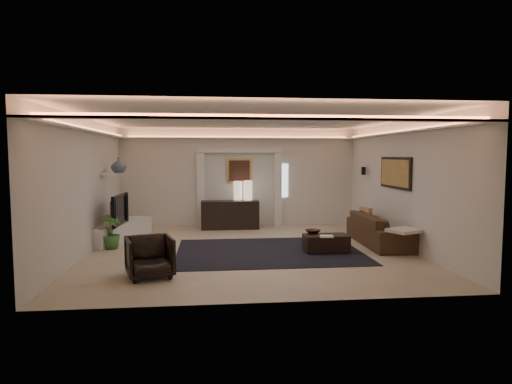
{
  "coord_description": "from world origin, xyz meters",
  "views": [
    {
      "loc": [
        -0.86,
        -9.53,
        2.11
      ],
      "look_at": [
        0.2,
        0.6,
        1.25
      ],
      "focal_mm": 30.54,
      "sensor_mm": 36.0,
      "label": 1
    }
  ],
  "objects": [
    {
      "name": "throw_pillow",
      "position": [
        3.15,
        1.33,
        0.55
      ],
      "size": [
        0.23,
        0.44,
        0.42
      ],
      "primitive_type": "cube",
      "rotation": [
        0.0,
        0.0,
        0.25
      ],
      "color": "tan",
      "rests_on": "sofa"
    },
    {
      "name": "wall_back",
      "position": [
        0.0,
        3.5,
        1.45
      ],
      "size": [
        7.0,
        0.0,
        7.0
      ],
      "primitive_type": "plane",
      "rotation": [
        1.57,
        0.0,
        0.0
      ],
      "color": "silver",
      "rests_on": "ground"
    },
    {
      "name": "painting_canvas",
      "position": [
        0.0,
        3.44,
        1.65
      ],
      "size": [
        0.62,
        0.02,
        0.62
      ],
      "primitive_type": "cube",
      "color": "#4C2D1E",
      "rests_on": "wall_back"
    },
    {
      "name": "art_panel_frame",
      "position": [
        3.47,
        0.3,
        1.7
      ],
      "size": [
        0.04,
        1.64,
        0.74
      ],
      "primitive_type": "cube",
      "color": "black",
      "rests_on": "wall_right"
    },
    {
      "name": "pilaster_right",
      "position": [
        1.15,
        3.4,
        1.1
      ],
      "size": [
        0.22,
        0.2,
        2.2
      ],
      "primitive_type": "cube",
      "color": "silver",
      "rests_on": "ground"
    },
    {
      "name": "lamp_left",
      "position": [
        -0.07,
        3.15,
        1.09
      ],
      "size": [
        0.31,
        0.31,
        0.55
      ],
      "primitive_type": "cylinder",
      "rotation": [
        0.0,
        0.0,
        -0.33
      ],
      "color": "beige",
      "rests_on": "console"
    },
    {
      "name": "alcove_header",
      "position": [
        0.0,
        3.4,
        2.25
      ],
      "size": [
        2.52,
        0.2,
        0.12
      ],
      "primitive_type": "cube",
      "color": "silver",
      "rests_on": "wall_back"
    },
    {
      "name": "magazine",
      "position": [
        1.57,
        -0.64,
        0.42
      ],
      "size": [
        0.3,
        0.24,
        0.03
      ],
      "primitive_type": "cube",
      "rotation": [
        0.0,
        0.0,
        -0.14
      ],
      "color": "white",
      "rests_on": "coffee_table"
    },
    {
      "name": "wall_left",
      "position": [
        -3.5,
        0.0,
        1.45
      ],
      "size": [
        0.0,
        7.0,
        7.0
      ],
      "primitive_type": "plane",
      "rotation": [
        1.57,
        0.0,
        1.57
      ],
      "color": "silver",
      "rests_on": "ground"
    },
    {
      "name": "lamp_right",
      "position": [
        0.22,
        3.07,
        1.09
      ],
      "size": [
        0.28,
        0.28,
        0.56
      ],
      "primitive_type": "cylinder",
      "rotation": [
        0.0,
        0.0,
        0.1
      ],
      "color": "beige",
      "rests_on": "console"
    },
    {
      "name": "figurine",
      "position": [
        -3.15,
        1.92,
        0.64
      ],
      "size": [
        0.15,
        0.15,
        0.35
      ],
      "primitive_type": "cylinder",
      "rotation": [
        0.0,
        0.0,
        -0.22
      ],
      "color": "black",
      "rests_on": "media_ledge"
    },
    {
      "name": "plant",
      "position": [
        -3.11,
        0.47,
        0.38
      ],
      "size": [
        0.6,
        0.6,
        0.76
      ],
      "primitive_type": "imported",
      "rotation": [
        0.0,
        0.0,
        0.68
      ],
      "color": "#3A6A29",
      "rests_on": "ground"
    },
    {
      "name": "wall_front",
      "position": [
        0.0,
        -3.5,
        1.45
      ],
      "size": [
        7.0,
        0.0,
        7.0
      ],
      "primitive_type": "plane",
      "rotation": [
        -1.57,
        0.0,
        0.0
      ],
      "color": "silver",
      "rests_on": "ground"
    },
    {
      "name": "ginger_jar",
      "position": [
        -3.15,
        1.68,
        1.86
      ],
      "size": [
        0.45,
        0.45,
        0.39
      ],
      "primitive_type": "imported",
      "rotation": [
        0.0,
        0.0,
        -0.26
      ],
      "color": "#415069",
      "rests_on": "wall_niche"
    },
    {
      "name": "sofa",
      "position": [
        3.15,
        0.31,
        0.36
      ],
      "size": [
        2.46,
        1.01,
        0.71
      ],
      "primitive_type": "imported",
      "rotation": [
        0.0,
        0.0,
        1.55
      ],
      "color": "#4A3724",
      "rests_on": "ground"
    },
    {
      "name": "wall_sconce",
      "position": [
        3.38,
        2.2,
        1.68
      ],
      "size": [
        0.12,
        0.12,
        0.22
      ],
      "primitive_type": "cylinder",
      "color": "black",
      "rests_on": "wall_right"
    },
    {
      "name": "armchair",
      "position": [
        -1.92,
        -1.98,
        0.36
      ],
      "size": [
        0.95,
        0.97,
        0.71
      ],
      "primitive_type": "imported",
      "rotation": [
        0.0,
        0.0,
        0.29
      ],
      "color": "black",
      "rests_on": "ground"
    },
    {
      "name": "throw_blanket",
      "position": [
        3.15,
        -0.96,
        0.55
      ],
      "size": [
        0.78,
        0.72,
        0.07
      ],
      "primitive_type": "cube",
      "rotation": [
        0.0,
        0.0,
        0.41
      ],
      "color": "white",
      "rests_on": "sofa"
    },
    {
      "name": "wall_right",
      "position": [
        3.5,
        0.0,
        1.45
      ],
      "size": [
        0.0,
        7.0,
        7.0
      ],
      "primitive_type": "plane",
      "rotation": [
        1.57,
        0.0,
        -1.57
      ],
      "color": "silver",
      "rests_on": "ground"
    },
    {
      "name": "cove_soffit",
      "position": [
        0.0,
        0.0,
        2.62
      ],
      "size": [
        7.0,
        7.0,
        0.04
      ],
      "primitive_type": "cube",
      "color": "silver",
      "rests_on": "ceiling"
    },
    {
      "name": "console",
      "position": [
        -0.31,
        2.89,
        0.4
      ],
      "size": [
        1.65,
        0.52,
        0.82
      ],
      "primitive_type": "cube",
      "rotation": [
        0.0,
        0.0,
        -0.0
      ],
      "color": "black",
      "rests_on": "ground"
    },
    {
      "name": "coffee_table",
      "position": [
        1.63,
        -0.38,
        0.2
      ],
      "size": [
        0.95,
        0.52,
        0.36
      ],
      "primitive_type": "cube",
      "rotation": [
        0.0,
        0.0,
        -0.0
      ],
      "color": "black",
      "rests_on": "ground"
    },
    {
      "name": "ceiling",
      "position": [
        0.0,
        0.0,
        2.9
      ],
      "size": [
        7.0,
        7.0,
        0.0
      ],
      "primitive_type": "plane",
      "rotation": [
        3.14,
        0.0,
        0.0
      ],
      "color": "white",
      "rests_on": "ground"
    },
    {
      "name": "art_panel_gold",
      "position": [
        3.44,
        0.3,
        1.7
      ],
      "size": [
        0.02,
        1.5,
        0.62
      ],
      "primitive_type": "cube",
      "color": "tan",
      "rests_on": "wall_right"
    },
    {
      "name": "daylight_slit",
      "position": [
        1.35,
        3.48,
        1.35
      ],
      "size": [
        0.25,
        0.03,
        1.0
      ],
      "primitive_type": "cube",
      "color": "white",
      "rests_on": "wall_back"
    },
    {
      "name": "painting_frame",
      "position": [
        0.0,
        3.47,
        1.65
      ],
      "size": [
        0.74,
        0.04,
        0.74
      ],
      "primitive_type": "cube",
      "color": "tan",
      "rests_on": "wall_back"
    },
    {
      "name": "floor",
      "position": [
        0.0,
        0.0,
        0.0
      ],
      "size": [
        7.0,
        7.0,
        0.0
      ],
      "primitive_type": "plane",
      "color": "#C8B28E",
      "rests_on": "ground"
    },
    {
      "name": "wall_niche",
      "position": [
        -3.44,
        1.4,
        1.65
      ],
      "size": [
        0.1,
        0.55,
        0.04
      ],
      "primitive_type": "cube",
      "color": "silver",
      "rests_on": "wall_left"
    },
    {
      "name": "area_rug",
      "position": [
        0.4,
        -0.2,
        0.01
      ],
      "size": [
        4.0,
        3.0,
        0.01
      ],
      "primitive_type": "cube",
      "color": "black",
      "rests_on": "ground"
    },
    {
      "name": "bowl",
      "position": [
        1.39,
        -0.15,
        0.45
      ],
      "size": [
        0.41,
        0.41,
        0.08
      ],
      "primitive_type": "imported",
      "rotation": [
        0.0,
        0.0,
        0.34
      ],
      "color": "#3B2218",
      "rests_on": "coffee_table"
    },
    {
      "name": "pilaster_left",
      "position": [
        -1.15,
        3.4,
        1.1
      ],
      "size": [
        0.22,
        0.2,
        2.2
      ],
      "primitive_type": "cube",
      "color": "silver",
      "rests_on": "ground"
    },
    {
      "name": "tv",
      "position": [
        -3.15,
        1.1,
        0.82
      ],
      "size": [
        1.29,
        0.24,
        0.74
      ],
      "primitive_type": "imported",
      "rotation": [
        0.0,
        0.0,
        1.51
      ],
      "color": "black",
      "rests_on": "media_ledge"
    },
    {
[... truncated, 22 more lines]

